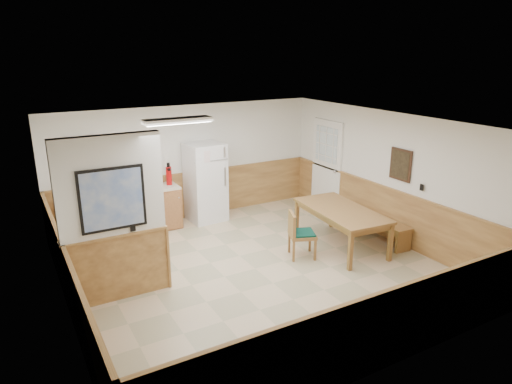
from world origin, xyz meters
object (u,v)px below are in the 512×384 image
refrigerator (205,182)px  soap_bottle (84,191)px  dining_chair (298,231)px  dining_bench (377,221)px  fire_extinguisher (169,175)px  dining_table (341,214)px

refrigerator → soap_bottle: size_ratio=7.07×
soap_bottle → refrigerator: bearing=-0.9°
refrigerator → dining_chair: size_ratio=2.02×
dining_bench → soap_bottle: soap_bottle is taller
dining_chair → fire_extinguisher: fire_extinguisher is taller
dining_chair → fire_extinguisher: (-1.45, 2.65, 0.61)m
dining_bench → fire_extinguisher: (-3.34, 2.70, 0.76)m
dining_table → dining_bench: 0.97m
dining_bench → soap_bottle: 5.75m
dining_bench → soap_bottle: (-5.04, 2.68, 0.68)m
fire_extinguisher → soap_bottle: bearing=177.6°
dining_chair → soap_bottle: (-3.15, 2.62, 0.53)m
dining_table → dining_bench: bearing=2.0°
dining_table → fire_extinguisher: fire_extinguisher is taller
fire_extinguisher → dining_bench: bearing=-42.2°
refrigerator → dining_bench: size_ratio=1.05×
dining_table → dining_bench: (0.91, -0.04, -0.32)m
refrigerator → dining_bench: bearing=-49.9°
dining_chair → soap_bottle: bearing=162.2°
dining_bench → soap_bottle: size_ratio=6.74×
dining_bench → fire_extinguisher: 4.37m
refrigerator → soap_bottle: (-2.49, 0.04, 0.16)m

